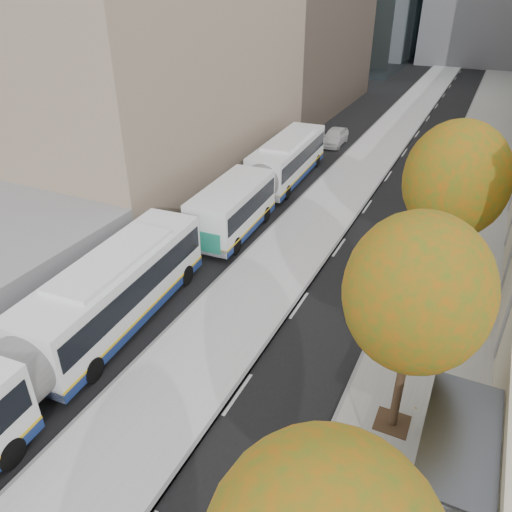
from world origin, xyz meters
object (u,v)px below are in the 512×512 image
Objects in this scene: distant_car at (335,137)px; bus_far at (267,177)px; bus_near at (48,348)px; bus_shelter at (466,449)px.

bus_far is at bearing -93.32° from distant_car.
bus_shelter is at bearing 1.80° from bus_near.
bus_near is 31.93m from distant_car.
bus_near reaches higher than distant_car.
distant_car is (0.31, 31.91, -0.93)m from bus_near.
bus_far reaches higher than distant_car.
bus_near is 4.34× the size of distant_car.
bus_near is at bearing -174.60° from bus_shelter.
bus_far reaches higher than bus_shelter.
bus_shelter is 0.24× the size of bus_near.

